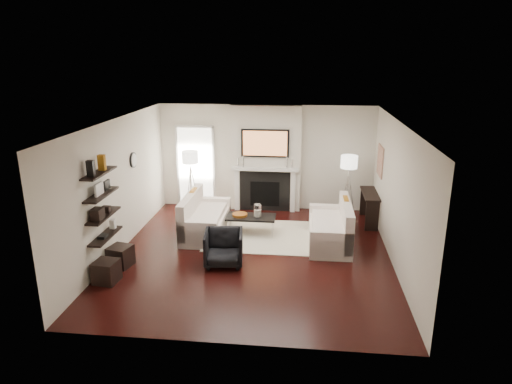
# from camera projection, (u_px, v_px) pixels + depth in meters

# --- Properties ---
(room_envelope) EXTENTS (6.00, 6.00, 6.00)m
(room_envelope) POSITION_uv_depth(u_px,v_px,m) (253.00, 191.00, 8.90)
(room_envelope) COLOR black
(room_envelope) RESTS_ON ground
(chimney_breast) EXTENTS (1.80, 0.25, 2.70)m
(chimney_breast) POSITION_uv_depth(u_px,v_px,m) (266.00, 159.00, 11.63)
(chimney_breast) COLOR silver
(chimney_breast) RESTS_ON floor
(fireplace_surround) EXTENTS (1.30, 0.02, 1.04)m
(fireplace_surround) POSITION_uv_depth(u_px,v_px,m) (265.00, 191.00, 11.75)
(fireplace_surround) COLOR black
(fireplace_surround) RESTS_ON floor
(firebox) EXTENTS (0.75, 0.02, 0.65)m
(firebox) POSITION_uv_depth(u_px,v_px,m) (265.00, 194.00, 11.76)
(firebox) COLOR black
(firebox) RESTS_ON floor
(mantel_pilaster_l) EXTENTS (0.12, 0.08, 1.10)m
(mantel_pilaster_l) POSITION_uv_depth(u_px,v_px,m) (237.00, 190.00, 11.78)
(mantel_pilaster_l) COLOR white
(mantel_pilaster_l) RESTS_ON floor
(mantel_pilaster_r) EXTENTS (0.12, 0.08, 1.10)m
(mantel_pilaster_r) POSITION_uv_depth(u_px,v_px,m) (293.00, 191.00, 11.64)
(mantel_pilaster_r) COLOR white
(mantel_pilaster_r) RESTS_ON floor
(mantel_shelf) EXTENTS (1.70, 0.18, 0.07)m
(mantel_shelf) POSITION_uv_depth(u_px,v_px,m) (265.00, 169.00, 11.52)
(mantel_shelf) COLOR white
(mantel_shelf) RESTS_ON chimney_breast
(tv_body) EXTENTS (1.20, 0.06, 0.70)m
(tv_body) POSITION_uv_depth(u_px,v_px,m) (265.00, 143.00, 11.35)
(tv_body) COLOR black
(tv_body) RESTS_ON chimney_breast
(tv_screen) EXTENTS (1.10, 0.00, 0.62)m
(tv_screen) POSITION_uv_depth(u_px,v_px,m) (265.00, 143.00, 11.32)
(tv_screen) COLOR #BF723F
(tv_screen) RESTS_ON tv_body
(candlestick_l_tall) EXTENTS (0.04, 0.04, 0.30)m
(candlestick_l_tall) POSITION_uv_depth(u_px,v_px,m) (243.00, 161.00, 11.54)
(candlestick_l_tall) COLOR silver
(candlestick_l_tall) RESTS_ON mantel_shelf
(candlestick_l_short) EXTENTS (0.04, 0.04, 0.24)m
(candlestick_l_short) POSITION_uv_depth(u_px,v_px,m) (238.00, 162.00, 11.56)
(candlestick_l_short) COLOR silver
(candlestick_l_short) RESTS_ON mantel_shelf
(candlestick_r_tall) EXTENTS (0.04, 0.04, 0.30)m
(candlestick_r_tall) POSITION_uv_depth(u_px,v_px,m) (287.00, 162.00, 11.42)
(candlestick_r_tall) COLOR silver
(candlestick_r_tall) RESTS_ON mantel_shelf
(candlestick_r_short) EXTENTS (0.04, 0.04, 0.24)m
(candlestick_r_short) POSITION_uv_depth(u_px,v_px,m) (292.00, 164.00, 11.42)
(candlestick_r_short) COLOR silver
(candlestick_r_short) RESTS_ON mantel_shelf
(hallway_panel) EXTENTS (0.90, 0.02, 2.10)m
(hallway_panel) POSITION_uv_depth(u_px,v_px,m) (196.00, 167.00, 12.01)
(hallway_panel) COLOR white
(hallway_panel) RESTS_ON floor
(door_trim_l) EXTENTS (0.06, 0.06, 2.16)m
(door_trim_l) POSITION_uv_depth(u_px,v_px,m) (178.00, 167.00, 12.04)
(door_trim_l) COLOR white
(door_trim_l) RESTS_ON floor
(door_trim_r) EXTENTS (0.06, 0.06, 2.16)m
(door_trim_r) POSITION_uv_depth(u_px,v_px,m) (214.00, 168.00, 11.94)
(door_trim_r) COLOR white
(door_trim_r) RESTS_ON floor
(door_trim_top) EXTENTS (1.02, 0.06, 0.06)m
(door_trim_top) POSITION_uv_depth(u_px,v_px,m) (194.00, 126.00, 11.67)
(door_trim_top) COLOR white
(door_trim_top) RESTS_ON wall_back
(rug) EXTENTS (2.60, 2.00, 0.01)m
(rug) POSITION_uv_depth(u_px,v_px,m) (266.00, 236.00, 10.23)
(rug) COLOR beige
(rug) RESTS_ON floor
(loveseat_left_base) EXTENTS (0.85, 1.80, 0.42)m
(loveseat_left_base) POSITION_uv_depth(u_px,v_px,m) (206.00, 225.00, 10.31)
(loveseat_left_base) COLOR white
(loveseat_left_base) RESTS_ON floor
(loveseat_left_back) EXTENTS (0.18, 1.80, 0.80)m
(loveseat_left_back) POSITION_uv_depth(u_px,v_px,m) (191.00, 211.00, 10.25)
(loveseat_left_back) COLOR white
(loveseat_left_back) RESTS_ON floor
(loveseat_left_arm_n) EXTENTS (0.85, 0.18, 0.60)m
(loveseat_left_arm_n) POSITION_uv_depth(u_px,v_px,m) (198.00, 235.00, 9.51)
(loveseat_left_arm_n) COLOR white
(loveseat_left_arm_n) RESTS_ON floor
(loveseat_left_arm_s) EXTENTS (0.85, 0.18, 0.60)m
(loveseat_left_arm_s) POSITION_uv_depth(u_px,v_px,m) (213.00, 209.00, 11.05)
(loveseat_left_arm_s) COLOR white
(loveseat_left_arm_s) RESTS_ON floor
(loveseat_left_cushion) EXTENTS (0.63, 1.44, 0.10)m
(loveseat_left_cushion) POSITION_uv_depth(u_px,v_px,m) (208.00, 214.00, 10.23)
(loveseat_left_cushion) COLOR white
(loveseat_left_cushion) RESTS_ON loveseat_left_base
(pillow_left_orange) EXTENTS (0.10, 0.42, 0.42)m
(pillow_left_orange) POSITION_uv_depth(u_px,v_px,m) (194.00, 199.00, 10.47)
(pillow_left_orange) COLOR #A36414
(pillow_left_orange) RESTS_ON loveseat_left_cushion
(pillow_left_charcoal) EXTENTS (0.10, 0.40, 0.40)m
(pillow_left_charcoal) POSITION_uv_depth(u_px,v_px,m) (187.00, 207.00, 9.91)
(pillow_left_charcoal) COLOR black
(pillow_left_charcoal) RESTS_ON loveseat_left_cushion
(loveseat_right_base) EXTENTS (0.85, 1.80, 0.42)m
(loveseat_right_base) POSITION_uv_depth(u_px,v_px,m) (329.00, 234.00, 9.78)
(loveseat_right_base) COLOR white
(loveseat_right_base) RESTS_ON floor
(loveseat_right_back) EXTENTS (0.18, 1.80, 0.80)m
(loveseat_right_back) POSITION_uv_depth(u_px,v_px,m) (346.00, 221.00, 9.65)
(loveseat_right_back) COLOR white
(loveseat_right_back) RESTS_ON floor
(loveseat_right_arm_n) EXTENTS (0.85, 0.18, 0.60)m
(loveseat_right_arm_n) POSITION_uv_depth(u_px,v_px,m) (331.00, 245.00, 8.98)
(loveseat_right_arm_n) COLOR white
(loveseat_right_arm_n) RESTS_ON floor
(loveseat_right_arm_s) EXTENTS (0.85, 0.18, 0.60)m
(loveseat_right_arm_s) POSITION_uv_depth(u_px,v_px,m) (328.00, 217.00, 10.52)
(loveseat_right_arm_s) COLOR white
(loveseat_right_arm_s) RESTS_ON floor
(loveseat_right_cushion) EXTENTS (0.63, 1.44, 0.10)m
(loveseat_right_cushion) POSITION_uv_depth(u_px,v_px,m) (327.00, 223.00, 9.71)
(loveseat_right_cushion) COLOR white
(loveseat_right_cushion) RESTS_ON loveseat_right_base
(pillow_right_orange) EXTENTS (0.10, 0.42, 0.42)m
(pillow_right_orange) POSITION_uv_depth(u_px,v_px,m) (345.00, 207.00, 9.88)
(pillow_right_orange) COLOR #A36414
(pillow_right_orange) RESTS_ON loveseat_right_cushion
(pillow_right_charcoal) EXTENTS (0.10, 0.40, 0.40)m
(pillow_right_charcoal) POSITION_uv_depth(u_px,v_px,m) (348.00, 217.00, 9.31)
(pillow_right_charcoal) COLOR black
(pillow_right_charcoal) RESTS_ON loveseat_right_cushion
(coffee_table) EXTENTS (1.10, 0.55, 0.04)m
(coffee_table) POSITION_uv_depth(u_px,v_px,m) (251.00, 217.00, 10.25)
(coffee_table) COLOR black
(coffee_table) RESTS_ON floor
(coffee_leg_nw) EXTENTS (0.02, 0.02, 0.38)m
(coffee_leg_nw) POSITION_uv_depth(u_px,v_px,m) (227.00, 228.00, 10.15)
(coffee_leg_nw) COLOR silver
(coffee_leg_nw) RESTS_ON floor
(coffee_leg_ne) EXTENTS (0.02, 0.02, 0.38)m
(coffee_leg_ne) POSITION_uv_depth(u_px,v_px,m) (272.00, 230.00, 10.05)
(coffee_leg_ne) COLOR silver
(coffee_leg_ne) RESTS_ON floor
(coffee_leg_sw) EXTENTS (0.02, 0.02, 0.38)m
(coffee_leg_sw) POSITION_uv_depth(u_px,v_px,m) (231.00, 222.00, 10.57)
(coffee_leg_sw) COLOR silver
(coffee_leg_sw) RESTS_ON floor
(coffee_leg_se) EXTENTS (0.02, 0.02, 0.38)m
(coffee_leg_se) POSITION_uv_depth(u_px,v_px,m) (274.00, 223.00, 10.47)
(coffee_leg_se) COLOR silver
(coffee_leg_se) RESTS_ON floor
(hurricane_glass) EXTENTS (0.17, 0.17, 0.29)m
(hurricane_glass) POSITION_uv_depth(u_px,v_px,m) (257.00, 211.00, 10.18)
(hurricane_glass) COLOR white
(hurricane_glass) RESTS_ON coffee_table
(hurricane_candle) EXTENTS (0.11, 0.11, 0.17)m
(hurricane_candle) POSITION_uv_depth(u_px,v_px,m) (257.00, 213.00, 10.20)
(hurricane_candle) COLOR white
(hurricane_candle) RESTS_ON coffee_table
(copper_bowl) EXTENTS (0.34, 0.34, 0.06)m
(copper_bowl) POSITION_uv_depth(u_px,v_px,m) (240.00, 215.00, 10.26)
(copper_bowl) COLOR #B4641E
(copper_bowl) RESTS_ON coffee_table
(armchair) EXTENTS (0.79, 0.75, 0.74)m
(armchair) POSITION_uv_depth(u_px,v_px,m) (224.00, 246.00, 8.77)
(armchair) COLOR black
(armchair) RESTS_ON floor
(lamp_left_post) EXTENTS (0.02, 0.02, 1.20)m
(lamp_left_post) POSITION_uv_depth(u_px,v_px,m) (191.00, 190.00, 11.60)
(lamp_left_post) COLOR silver
(lamp_left_post) RESTS_ON floor
(lamp_left_shade) EXTENTS (0.40, 0.40, 0.30)m
(lamp_left_shade) POSITION_uv_depth(u_px,v_px,m) (190.00, 157.00, 11.35)
(lamp_left_shade) COLOR white
(lamp_left_shade) RESTS_ON lamp_left_post
(lamp_left_leg_a) EXTENTS (0.25, 0.02, 1.23)m
(lamp_left_leg_a) POSITION_uv_depth(u_px,v_px,m) (196.00, 190.00, 11.59)
(lamp_left_leg_a) COLOR silver
(lamp_left_leg_a) RESTS_ON floor
(lamp_left_leg_b) EXTENTS (0.14, 0.22, 1.23)m
(lamp_left_leg_b) POSITION_uv_depth(u_px,v_px,m) (190.00, 189.00, 11.69)
(lamp_left_leg_b) COLOR silver
(lamp_left_leg_b) RESTS_ON floor
(lamp_left_leg_c) EXTENTS (0.14, 0.22, 1.23)m
(lamp_left_leg_c) POSITION_uv_depth(u_px,v_px,m) (188.00, 191.00, 11.51)
(lamp_left_leg_c) COLOR silver
(lamp_left_leg_c) RESTS_ON floor
(lamp_right_post) EXTENTS (0.02, 0.02, 1.20)m
(lamp_right_post) POSITION_uv_depth(u_px,v_px,m) (347.00, 196.00, 11.10)
(lamp_right_post) COLOR silver
(lamp_right_post) RESTS_ON floor
(lamp_right_shade) EXTENTS (0.40, 0.40, 0.30)m
(lamp_right_shade) POSITION_uv_depth(u_px,v_px,m) (349.00, 162.00, 10.85)
(lamp_right_shade) COLOR white
(lamp_right_shade) RESTS_ON lamp_right_post
(lamp_right_leg_a) EXTENTS (0.25, 0.02, 1.23)m
(lamp_right_leg_a) POSITION_uv_depth(u_px,v_px,m) (352.00, 196.00, 11.09)
(lamp_right_leg_a) COLOR silver
(lamp_right_leg_a) RESTS_ON floor
(lamp_right_leg_b) EXTENTS (0.14, 0.22, 1.23)m
(lamp_right_leg_b) POSITION_uv_depth(u_px,v_px,m) (344.00, 195.00, 11.20)
(lamp_right_leg_b) COLOR silver
(lamp_right_leg_b) RESTS_ON floor
(lamp_right_leg_c) EXTENTS (0.14, 0.22, 1.23)m
(lamp_right_leg_c) POSITION_uv_depth(u_px,v_px,m) (345.00, 197.00, 11.02)
(lamp_right_leg_c) COLOR silver
(lamp_right_leg_c) RESTS_ON floor
(console_top) EXTENTS (0.35, 1.20, 0.04)m
(console_top) POSITION_uv_depth(u_px,v_px,m) (370.00, 194.00, 10.84)
(console_top) COLOR black
(console_top) RESTS_ON floor
(console_leg_n) EXTENTS (0.30, 0.04, 0.71)m
(console_leg_n) POSITION_uv_depth(u_px,v_px,m) (372.00, 216.00, 10.43)
(console_leg_n) COLOR black
(console_leg_n) RESTS_ON floor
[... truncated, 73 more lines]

